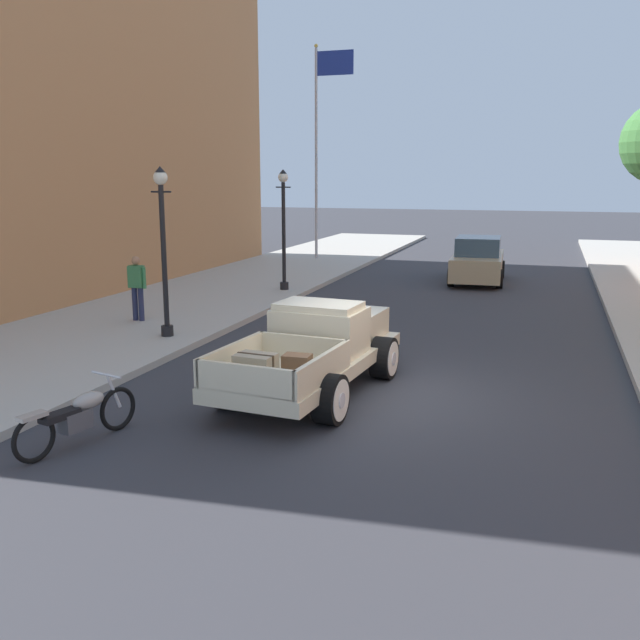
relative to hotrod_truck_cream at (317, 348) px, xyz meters
The scene contains 9 objects.
ground_plane 1.23m from the hotrod_truck_cream, ahead, with size 140.00×140.00×0.00m, color #333338.
sidewalk_left 6.32m from the hotrod_truck_cream, behind, with size 5.50×64.00×0.15m, color #ADA89E.
hotrod_truck_cream is the anchor object (origin of this frame).
motorcycle_parked 4.35m from the hotrod_truck_cream, 123.22° to the right, with size 0.75×2.07×0.93m.
car_background_tan 14.17m from the hotrod_truck_cream, 84.26° to the left, with size 2.02×4.37×1.65m.
pedestrian_sidewalk_left 7.07m from the hotrod_truck_cream, 149.05° to the left, with size 0.53×0.22×1.65m.
street_lamp_near 5.28m from the hotrod_truck_cream, 152.45° to the left, with size 0.50×0.32×3.85m.
street_lamp_far 10.51m from the hotrod_truck_cream, 114.50° to the left, with size 0.50×0.32×3.85m.
flagpole 19.76m from the hotrod_truck_cream, 108.00° to the left, with size 1.74×0.16×9.16m.
Camera 1 is at (2.86, -11.39, 3.78)m, focal length 38.87 mm.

